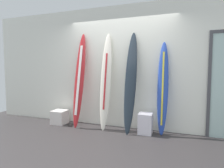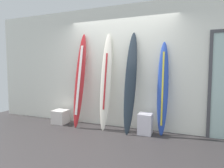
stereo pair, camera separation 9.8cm
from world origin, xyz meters
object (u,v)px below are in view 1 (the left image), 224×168
Objects in this scene: surfboard_ivory at (106,81)px; surfboard_charcoal at (131,83)px; surfboard_cobalt at (163,89)px; display_block_left at (60,117)px; display_block_center at (145,124)px; surfboard_crimson at (79,80)px.

surfboard_ivory is 0.58m from surfboard_charcoal.
surfboard_cobalt is 2.59m from display_block_left.
surfboard_charcoal is (0.58, -0.03, -0.02)m from surfboard_ivory.
surfboard_ivory is at bearing 176.66° from surfboard_charcoal.
surfboard_charcoal is at bearing -3.34° from surfboard_ivory.
display_block_center is at bearing -161.77° from surfboard_cobalt.
display_block_left is (-1.23, -0.03, -0.92)m from surfboard_ivory.
surfboard_ivory reaches higher than surfboard_charcoal.
surfboard_cobalt is 0.81m from display_block_center.
surfboard_charcoal is at bearing -0.03° from display_block_left.
display_block_left is at bearing -178.46° from surfboard_ivory.
surfboard_ivory reaches higher than display_block_center.
surfboard_ivory is at bearing -176.66° from surfboard_cobalt.
display_block_center is (0.33, -0.00, -0.85)m from surfboard_charcoal.
surfboard_crimson is 0.66m from surfboard_ivory.
surfboard_crimson is at bearing 179.74° from display_block_center.
surfboard_cobalt is at bearing 3.34° from surfboard_ivory.
display_block_left is (-0.57, -0.00, -0.93)m from surfboard_crimson.
surfboard_cobalt is at bearing 2.45° from display_block_left.
surfboard_crimson is 1.90m from surfboard_cobalt.
surfboard_crimson is 5.10× the size of display_block_center.
display_block_left is (-1.81, 0.00, -0.90)m from surfboard_charcoal.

